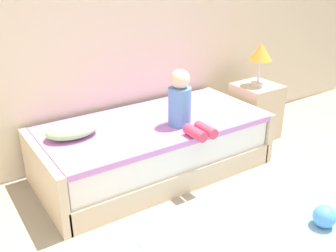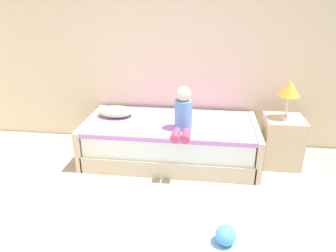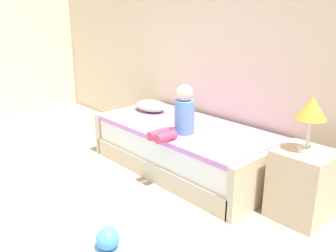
{
  "view_description": "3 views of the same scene",
  "coord_description": "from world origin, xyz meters",
  "px_view_note": "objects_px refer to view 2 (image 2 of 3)",
  "views": [
    {
      "loc": [
        -1.67,
        -0.74,
        1.86
      ],
      "look_at": [
        -0.02,
        1.75,
        0.55
      ],
      "focal_mm": 41.2,
      "sensor_mm": 36.0,
      "label": 1
    },
    {
      "loc": [
        0.38,
        -1.44,
        1.91
      ],
      "look_at": [
        -0.02,
        1.75,
        0.55
      ],
      "focal_mm": 32.68,
      "sensor_mm": 36.0,
      "label": 2
    },
    {
      "loc": [
        2.51,
        -0.54,
        1.66
      ],
      "look_at": [
        -0.02,
        1.75,
        0.55
      ],
      "focal_mm": 37.09,
      "sensor_mm": 36.0,
      "label": 3
    }
  ],
  "objects_px": {
    "table_lamp": "(290,90)",
    "pillow": "(116,112)",
    "child_figure": "(183,113)",
    "toy_ball": "(226,235)",
    "nightstand": "(282,141)",
    "bed": "(170,141)"
  },
  "relations": [
    {
      "from": "table_lamp",
      "to": "pillow",
      "type": "xyz_separation_m",
      "value": [
        -2.06,
        0.06,
        -0.37
      ]
    },
    {
      "from": "child_figure",
      "to": "toy_ball",
      "type": "bearing_deg",
      "value": -68.73
    },
    {
      "from": "table_lamp",
      "to": "toy_ball",
      "type": "bearing_deg",
      "value": -116.33
    },
    {
      "from": "table_lamp",
      "to": "toy_ball",
      "type": "distance_m",
      "value": 1.83
    },
    {
      "from": "nightstand",
      "to": "pillow",
      "type": "distance_m",
      "value": 2.08
    },
    {
      "from": "bed",
      "to": "toy_ball",
      "type": "height_order",
      "value": "bed"
    },
    {
      "from": "table_lamp",
      "to": "child_figure",
      "type": "bearing_deg",
      "value": -167.24
    },
    {
      "from": "table_lamp",
      "to": "toy_ball",
      "type": "xyz_separation_m",
      "value": [
        -0.72,
        -1.45,
        -0.85
      ]
    },
    {
      "from": "bed",
      "to": "child_figure",
      "type": "height_order",
      "value": "child_figure"
    },
    {
      "from": "bed",
      "to": "toy_ball",
      "type": "bearing_deg",
      "value": -66.01
    },
    {
      "from": "toy_ball",
      "to": "pillow",
      "type": "bearing_deg",
      "value": 131.53
    },
    {
      "from": "pillow",
      "to": "toy_ball",
      "type": "height_order",
      "value": "pillow"
    },
    {
      "from": "bed",
      "to": "nightstand",
      "type": "bearing_deg",
      "value": 1.67
    },
    {
      "from": "bed",
      "to": "nightstand",
      "type": "height_order",
      "value": "nightstand"
    },
    {
      "from": "table_lamp",
      "to": "pillow",
      "type": "bearing_deg",
      "value": 178.31
    },
    {
      "from": "child_figure",
      "to": "nightstand",
      "type": "bearing_deg",
      "value": 12.76
    },
    {
      "from": "child_figure",
      "to": "pillow",
      "type": "xyz_separation_m",
      "value": [
        -0.88,
        0.33,
        -0.14
      ]
    },
    {
      "from": "bed",
      "to": "table_lamp",
      "type": "relative_size",
      "value": 4.69
    },
    {
      "from": "nightstand",
      "to": "toy_ball",
      "type": "xyz_separation_m",
      "value": [
        -0.72,
        -1.45,
        -0.21
      ]
    },
    {
      "from": "nightstand",
      "to": "table_lamp",
      "type": "height_order",
      "value": "table_lamp"
    },
    {
      "from": "table_lamp",
      "to": "bed",
      "type": "bearing_deg",
      "value": -178.33
    },
    {
      "from": "pillow",
      "to": "child_figure",
      "type": "bearing_deg",
      "value": -20.46
    }
  ]
}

